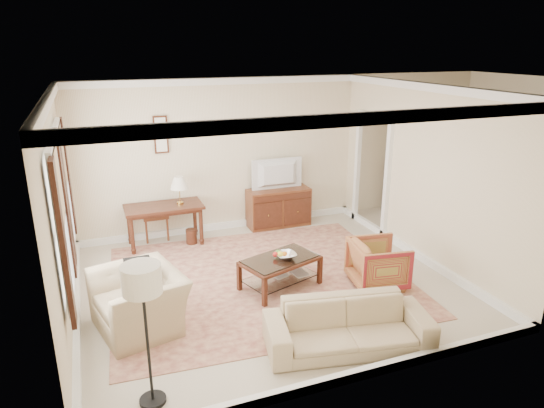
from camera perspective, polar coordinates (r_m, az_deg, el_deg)
room_shell at (r=6.73m, az=-0.69°, el=9.79°), size 5.51×5.01×2.91m
annex_bedroom at (r=10.52m, az=20.61°, el=-0.21°), size 3.00×2.70×2.90m
window_front at (r=5.88m, az=-23.59°, el=-2.33°), size 0.12×1.56×1.80m
window_rear at (r=7.41m, az=-23.25°, el=1.78°), size 0.12×1.56×1.80m
doorway at (r=9.53m, az=11.61°, el=3.38°), size 0.10×1.12×2.25m
rug at (r=7.60m, az=-1.51°, el=-8.81°), size 4.64×4.05×0.01m
writing_desk at (r=8.84m, az=-12.59°, el=-0.85°), size 1.36×0.68×0.74m
desk_chair at (r=9.19m, az=-13.66°, el=-0.90°), size 0.46×0.46×1.05m
desk_lamp at (r=8.78m, az=-10.84°, el=1.60°), size 0.32×0.32×0.50m
framed_prints at (r=8.93m, az=-12.95°, el=7.99°), size 0.25×0.04×0.68m
sideboard at (r=9.63m, az=0.76°, el=-0.39°), size 1.24×0.48×0.76m
tv at (r=9.37m, az=0.83°, el=4.62°), size 0.98×0.56×0.13m
coffee_table at (r=7.21m, az=0.97°, el=-7.17°), size 1.27×0.98×0.48m
fruit_bowl at (r=7.15m, az=1.64°, el=-5.98°), size 0.42×0.42×0.10m
book_a at (r=7.28m, az=-0.00°, el=-8.48°), size 0.28×0.11×0.38m
book_b at (r=7.36m, az=2.48°, el=-8.25°), size 0.28×0.06×0.38m
striped_armchair at (r=7.42m, az=12.39°, el=-6.64°), size 0.82×0.86×0.78m
club_armchair at (r=6.42m, az=-15.42°, el=-9.95°), size 1.00×1.29×1.00m
backpack at (r=6.35m, az=-15.48°, el=-7.76°), size 0.33×0.38×0.40m
sofa at (r=5.95m, az=9.00°, el=-13.20°), size 2.03×0.94×0.77m
floor_lamp at (r=4.77m, az=-14.98°, el=-9.73°), size 0.38×0.38×1.53m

